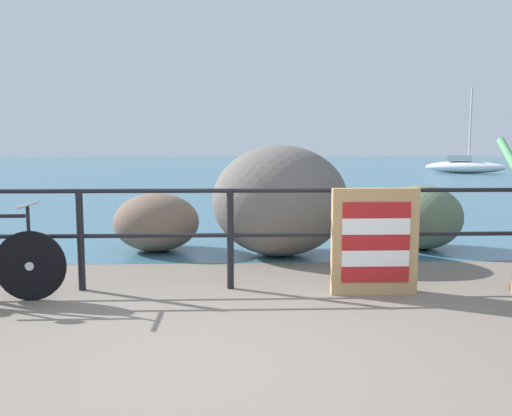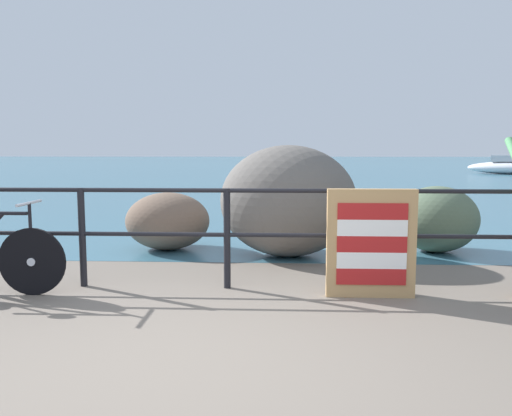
# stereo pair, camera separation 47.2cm
# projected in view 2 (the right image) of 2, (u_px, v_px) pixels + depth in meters

# --- Properties ---
(ground_plane) EXTENTS (120.00, 120.00, 0.10)m
(ground_plane) POSITION_uv_depth(u_px,v_px,m) (269.00, 182.00, 23.33)
(ground_plane) COLOR #6B6056
(sea_surface) EXTENTS (120.00, 90.00, 0.01)m
(sea_surface) POSITION_uv_depth(u_px,v_px,m) (275.00, 163.00, 51.10)
(sea_surface) COLOR #38667A
(sea_surface) RESTS_ON ground_plane
(promenade_railing) EXTENTS (9.03, 0.07, 1.02)m
(promenade_railing) POSITION_uv_depth(u_px,v_px,m) (227.00, 226.00, 5.21)
(promenade_railing) COLOR black
(promenade_railing) RESTS_ON ground_plane
(folded_deckchair_stack) EXTENTS (0.84, 0.10, 1.04)m
(folded_deckchair_stack) POSITION_uv_depth(u_px,v_px,m) (371.00, 243.00, 4.90)
(folded_deckchair_stack) COLOR tan
(folded_deckchair_stack) RESTS_ON ground_plane
(breakwater_boulder_main) EXTENTS (1.79, 1.52, 1.47)m
(breakwater_boulder_main) POSITION_uv_depth(u_px,v_px,m) (288.00, 201.00, 6.79)
(breakwater_boulder_main) COLOR #605B56
(breakwater_boulder_main) RESTS_ON ground
(breakwater_boulder_left) EXTENTS (1.18, 1.08, 0.81)m
(breakwater_boulder_left) POSITION_uv_depth(u_px,v_px,m) (168.00, 221.00, 7.28)
(breakwater_boulder_left) COLOR brown
(breakwater_boulder_left) RESTS_ON ground
(breakwater_boulder_right) EXTENTS (1.12, 1.07, 0.91)m
(breakwater_boulder_right) POSITION_uv_depth(u_px,v_px,m) (437.00, 219.00, 7.09)
(breakwater_boulder_right) COLOR #53654D
(breakwater_boulder_right) RESTS_ON ground
(sailboat) EXTENTS (4.52, 3.12, 4.90)m
(sailboat) POSITION_uv_depth(u_px,v_px,m) (509.00, 167.00, 28.96)
(sailboat) COLOR white
(sailboat) RESTS_ON sea_surface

